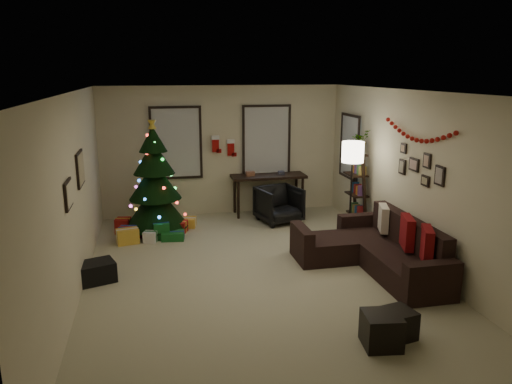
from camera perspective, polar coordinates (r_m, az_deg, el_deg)
floor at (r=7.39m, az=0.23°, el=-9.83°), size 7.00×7.00×0.00m
ceiling at (r=6.78m, az=0.26°, el=11.57°), size 7.00×7.00×0.00m
wall_back at (r=10.35m, az=-3.97°, el=4.81°), size 5.00×0.00×5.00m
wall_front at (r=3.80m, az=11.99°, el=-11.67°), size 5.00×0.00×5.00m
wall_left at (r=6.88m, az=-20.52°, el=-0.65°), size 0.00×7.00×7.00m
wall_right at (r=7.88m, az=18.29°, el=1.28°), size 0.00×7.00×7.00m
window_back_left at (r=10.19m, az=-9.28°, el=5.66°), size 1.05×0.06×1.50m
window_back_right at (r=10.46m, az=1.21°, el=6.05°), size 1.05×0.06×1.50m
window_right_wall at (r=10.08m, az=10.92°, el=5.21°), size 0.06×0.90×1.30m
christmas_tree at (r=9.33m, az=-11.68°, el=0.79°), size 1.18×1.18×2.20m
presents at (r=9.24m, az=-11.90°, el=-4.43°), size 1.50×1.01×0.30m
sofa at (r=7.86m, az=13.83°, el=-6.70°), size 1.68×2.46×0.82m
pillow_red_a at (r=7.22m, az=19.27°, el=-5.78°), size 0.30×0.48×0.47m
pillow_red_b at (r=7.66m, az=17.19°, el=-4.51°), size 0.26×0.49×0.48m
pillow_cream at (r=8.30m, az=14.61°, el=-2.98°), size 0.25×0.44×0.42m
ottoman_near at (r=5.79m, az=14.41°, el=-15.32°), size 0.45×0.45×0.38m
ottoman_far at (r=6.01m, az=16.13°, el=-14.51°), size 0.41×0.41×0.33m
desk at (r=10.36m, az=1.45°, el=1.46°), size 1.57×0.56×0.85m
desk_chair at (r=9.86m, az=2.69°, el=-1.46°), size 0.87×0.84×0.74m
bookshelf at (r=9.38m, az=11.77°, el=0.44°), size 0.30×0.51×1.74m
potted_plant at (r=9.20m, az=12.10°, el=6.29°), size 0.57×0.56×0.48m
floor_lamp at (r=8.67m, az=11.18°, el=3.83°), size 0.38×0.38×1.80m
art_map at (r=7.53m, az=-19.80°, el=2.57°), size 0.04×0.60×0.50m
art_abstract at (r=6.40m, az=-21.02°, el=-0.27°), size 0.04×0.45×0.35m
gallery at (r=7.76m, az=18.56°, el=2.76°), size 0.03×1.25×0.54m
garland at (r=7.76m, az=18.27°, el=6.63°), size 0.08×1.90×0.30m
stocking_left at (r=10.21m, az=-4.70°, el=5.61°), size 0.20×0.05×0.36m
stocking_right at (r=10.33m, az=-2.91°, el=5.19°), size 0.20×0.05×0.36m
storage_bin at (r=7.54m, az=-18.42°, el=-8.87°), size 0.69×0.57×0.30m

